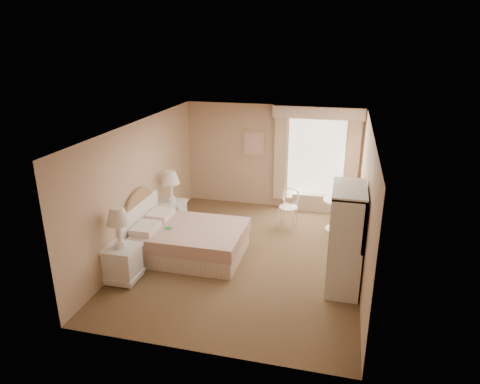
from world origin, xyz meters
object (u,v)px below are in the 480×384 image
(nightstand_near, at_px, (122,254))
(nightstand_far, at_px, (172,208))
(armoire, at_px, (345,247))
(round_table, at_px, (338,210))
(cafe_chair, at_px, (289,204))
(bed, at_px, (186,239))

(nightstand_near, distance_m, nightstand_far, 2.22)
(nightstand_near, xyz_separation_m, armoire, (3.65, 0.75, 0.22))
(round_table, xyz_separation_m, cafe_chair, (-1.05, 0.02, 0.03))
(nightstand_far, distance_m, armoire, 3.94)
(bed, height_order, cafe_chair, bed)
(round_table, relative_size, cafe_chair, 0.82)
(nightstand_near, height_order, armoire, armoire)
(nightstand_far, bearing_deg, nightstand_near, -90.00)
(cafe_chair, bearing_deg, armoire, -50.52)
(round_table, distance_m, cafe_chair, 1.05)
(nightstand_far, xyz_separation_m, armoire, (3.65, -1.47, 0.24))
(bed, xyz_separation_m, cafe_chair, (1.72, 1.87, 0.17))
(armoire, bearing_deg, round_table, 94.15)
(armoire, bearing_deg, nightstand_far, 158.08)
(round_table, bearing_deg, cafe_chair, 178.97)
(bed, height_order, round_table, bed)
(nightstand_far, xyz_separation_m, cafe_chair, (2.43, 0.80, 0.01))
(nightstand_near, height_order, nightstand_far, nightstand_near)
(cafe_chair, distance_m, armoire, 2.58)
(nightstand_far, bearing_deg, cafe_chair, 18.11)
(nightstand_near, relative_size, armoire, 0.76)
(round_table, relative_size, armoire, 0.40)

